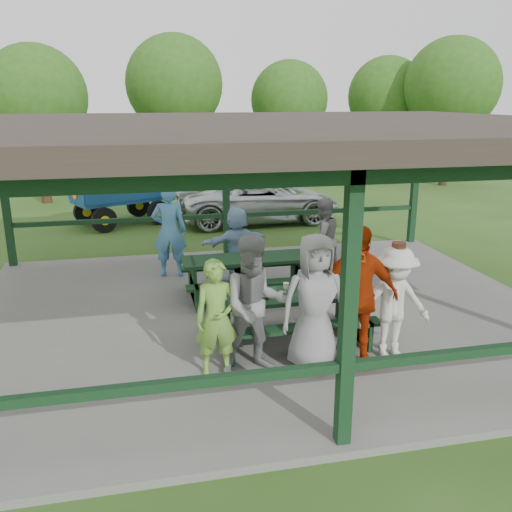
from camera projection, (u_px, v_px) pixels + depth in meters
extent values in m
plane|color=#2A4D18|center=(263.00, 316.00, 9.46)|extent=(90.00, 90.00, 0.00)
cube|color=slate|center=(263.00, 314.00, 9.45)|extent=(10.00, 8.00, 0.10)
cube|color=black|center=(348.00, 312.00, 5.45)|extent=(0.15, 0.15, 3.00)
cube|color=black|center=(5.00, 198.00, 11.59)|extent=(0.15, 0.15, 3.00)
cube|color=black|center=(226.00, 190.00, 12.57)|extent=(0.15, 0.15, 3.00)
cube|color=black|center=(415.00, 184.00, 13.56)|extent=(0.15, 0.15, 3.00)
cube|color=black|center=(107.00, 392.00, 5.13)|extent=(4.65, 0.10, 0.10)
cube|color=black|center=(122.00, 220.00, 12.25)|extent=(4.65, 0.10, 0.10)
cube|color=black|center=(323.00, 211.00, 13.24)|extent=(4.65, 0.10, 0.10)
cube|color=black|center=(355.00, 173.00, 5.06)|extent=(9.80, 0.15, 0.20)
cube|color=black|center=(225.00, 129.00, 12.18)|extent=(9.80, 0.15, 0.20)
cube|color=#2F2822|center=(263.00, 128.00, 8.56)|extent=(10.60, 8.60, 0.24)
cube|color=black|center=(291.00, 295.00, 8.14)|extent=(2.40, 0.75, 0.06)
cube|color=black|center=(301.00, 328.00, 7.71)|extent=(2.40, 0.28, 0.05)
cube|color=black|center=(281.00, 301.00, 8.75)|extent=(2.40, 0.28, 0.05)
cube|color=black|center=(225.00, 322.00, 8.03)|extent=(0.06, 0.70, 0.75)
cube|color=black|center=(353.00, 311.00, 8.45)|extent=(0.06, 0.70, 0.75)
cube|color=black|center=(225.00, 331.00, 8.07)|extent=(0.06, 1.39, 0.45)
cube|color=black|center=(353.00, 320.00, 8.49)|extent=(0.06, 1.39, 0.45)
cube|color=black|center=(249.00, 259.00, 9.97)|extent=(2.42, 0.75, 0.06)
cube|color=black|center=(255.00, 284.00, 9.53)|extent=(2.42, 0.28, 0.05)
cube|color=black|center=(243.00, 265.00, 10.57)|extent=(2.42, 0.28, 0.05)
cube|color=black|center=(193.00, 280.00, 9.85)|extent=(0.06, 0.70, 0.75)
cube|color=black|center=(302.00, 273.00, 10.28)|extent=(0.06, 0.70, 0.75)
cube|color=black|center=(194.00, 288.00, 9.89)|extent=(0.06, 1.39, 0.45)
cube|color=black|center=(302.00, 280.00, 10.32)|extent=(0.06, 1.39, 0.45)
cylinder|color=white|center=(220.00, 298.00, 7.91)|extent=(0.22, 0.22, 0.01)
torus|color=#9E6938|center=(217.00, 298.00, 7.88)|extent=(0.10, 0.10, 0.03)
torus|color=#9E6938|center=(223.00, 297.00, 7.89)|extent=(0.10, 0.10, 0.03)
torus|color=#9E6938|center=(219.00, 296.00, 7.94)|extent=(0.10, 0.10, 0.03)
cylinder|color=white|center=(269.00, 295.00, 8.06)|extent=(0.22, 0.22, 0.01)
torus|color=#9E6938|center=(266.00, 294.00, 8.03)|extent=(0.10, 0.10, 0.03)
torus|color=#9E6938|center=(271.00, 294.00, 8.04)|extent=(0.10, 0.10, 0.03)
torus|color=#9E6938|center=(268.00, 292.00, 8.10)|extent=(0.10, 0.10, 0.03)
cylinder|color=white|center=(315.00, 291.00, 8.21)|extent=(0.22, 0.22, 0.01)
torus|color=#9E6938|center=(313.00, 290.00, 8.18)|extent=(0.10, 0.10, 0.03)
torus|color=#9E6938|center=(318.00, 290.00, 8.19)|extent=(0.10, 0.10, 0.03)
torus|color=#9E6938|center=(314.00, 289.00, 8.24)|extent=(0.10, 0.10, 0.03)
cylinder|color=white|center=(363.00, 287.00, 8.37)|extent=(0.22, 0.22, 0.01)
torus|color=#9E6938|center=(361.00, 287.00, 8.34)|extent=(0.10, 0.10, 0.03)
torus|color=#9E6938|center=(366.00, 286.00, 8.35)|extent=(0.10, 0.10, 0.03)
torus|color=#9E6938|center=(362.00, 285.00, 8.41)|extent=(0.10, 0.10, 0.03)
cylinder|color=#381E0F|center=(267.00, 296.00, 7.86)|extent=(0.06, 0.06, 0.10)
cylinder|color=#381E0F|center=(304.00, 294.00, 7.98)|extent=(0.06, 0.06, 0.10)
cylinder|color=#381E0F|center=(313.00, 293.00, 8.01)|extent=(0.06, 0.06, 0.10)
cylinder|color=#381E0F|center=(357.00, 289.00, 8.15)|extent=(0.06, 0.06, 0.10)
cone|color=white|center=(286.00, 286.00, 8.30)|extent=(0.09, 0.09, 0.10)
cone|color=white|center=(315.00, 284.00, 8.40)|extent=(0.09, 0.09, 0.10)
cone|color=white|center=(326.00, 283.00, 8.43)|extent=(0.09, 0.09, 0.10)
cone|color=white|center=(347.00, 281.00, 8.50)|extent=(0.09, 0.09, 0.10)
imported|color=#6DA33B|center=(217.00, 319.00, 7.08)|extent=(0.59, 0.40, 1.60)
imported|color=gray|center=(255.00, 305.00, 7.14)|extent=(0.94, 0.74, 1.90)
imported|color=gray|center=(315.00, 303.00, 7.21)|extent=(0.95, 0.64, 1.89)
imported|color=#A42906|center=(356.00, 297.00, 7.31)|extent=(1.22, 0.64, 1.99)
imported|color=silver|center=(394.00, 303.00, 7.54)|extent=(1.08, 0.65, 1.65)
cylinder|color=brown|center=(398.00, 251.00, 7.32)|extent=(0.33, 0.33, 0.02)
cylinder|color=brown|center=(399.00, 246.00, 7.31)|extent=(0.20, 0.20, 0.11)
imported|color=#8AB0D6|center=(237.00, 244.00, 10.82)|extent=(1.47, 0.80, 1.52)
imported|color=teal|center=(169.00, 231.00, 11.05)|extent=(0.76, 0.56, 1.92)
imported|color=gray|center=(322.00, 239.00, 10.94)|extent=(0.97, 0.86, 1.66)
imported|color=silver|center=(259.00, 199.00, 16.50)|extent=(5.02, 2.49, 1.37)
cube|color=navy|center=(121.00, 199.00, 16.14)|extent=(2.97, 2.31, 0.11)
cube|color=navy|center=(130.00, 194.00, 15.56)|extent=(2.44, 1.16, 0.38)
cube|color=navy|center=(112.00, 188.00, 16.58)|extent=(2.44, 1.16, 0.38)
cube|color=navy|center=(76.00, 196.00, 15.30)|extent=(0.60, 1.23, 0.38)
cube|color=navy|center=(161.00, 187.00, 16.84)|extent=(0.60, 1.23, 0.38)
cylinder|color=black|center=(104.00, 220.00, 15.21)|extent=(0.73, 0.46, 0.72)
cylinder|color=yellow|center=(104.00, 220.00, 15.21)|extent=(0.33, 0.30, 0.27)
cylinder|color=black|center=(86.00, 212.00, 16.30)|extent=(0.73, 0.46, 0.72)
cylinder|color=yellow|center=(86.00, 212.00, 16.30)|extent=(0.33, 0.30, 0.27)
cylinder|color=black|center=(159.00, 213.00, 16.20)|extent=(0.73, 0.46, 0.72)
cylinder|color=yellow|center=(159.00, 213.00, 16.20)|extent=(0.33, 0.30, 0.27)
cylinder|color=black|center=(138.00, 205.00, 17.29)|extent=(0.73, 0.46, 0.72)
cylinder|color=yellow|center=(138.00, 205.00, 17.29)|extent=(0.33, 0.30, 0.27)
cube|color=navy|center=(175.00, 196.00, 17.20)|extent=(0.90, 0.46, 0.08)
cone|color=#F2590C|center=(74.00, 193.00, 15.25)|extent=(0.17, 0.35, 0.38)
cylinder|color=black|center=(43.00, 165.00, 19.27)|extent=(0.36, 0.36, 2.73)
sphere|color=#285216|center=(36.00, 96.00, 18.61)|extent=(3.50, 3.50, 3.50)
cylinder|color=black|center=(177.00, 150.00, 22.85)|extent=(0.36, 0.36, 3.09)
sphere|color=#285216|center=(174.00, 84.00, 22.10)|extent=(3.95, 3.95, 3.95)
cylinder|color=black|center=(288.00, 152.00, 24.34)|extent=(0.36, 0.36, 2.63)
sphere|color=#285216|center=(289.00, 100.00, 23.70)|extent=(3.36, 3.36, 3.36)
cylinder|color=black|center=(446.00, 150.00, 23.10)|extent=(0.36, 0.36, 3.05)
sphere|color=#285216|center=(452.00, 85.00, 22.36)|extent=(3.90, 3.90, 3.90)
cylinder|color=black|center=(383.00, 149.00, 25.10)|extent=(0.36, 0.36, 2.74)
sphere|color=#285216|center=(387.00, 96.00, 24.44)|extent=(3.50, 3.50, 3.50)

